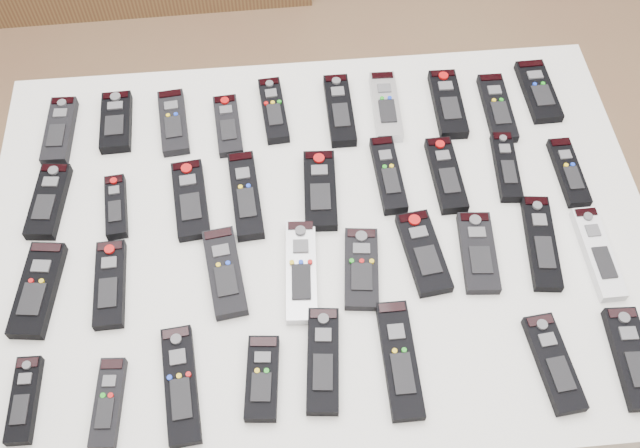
{
  "coord_description": "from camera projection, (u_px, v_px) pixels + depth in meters",
  "views": [
    {
      "loc": [
        -0.11,
        -0.65,
        1.91
      ],
      "look_at": [
        -0.05,
        0.06,
        0.8
      ],
      "focal_mm": 40.0,
      "sensor_mm": 36.0,
      "label": 1
    }
  ],
  "objects": [
    {
      "name": "remote_35",
      "position": [
        632.0,
        358.0,
        1.19
      ],
      "size": [
        0.06,
        0.18,
        0.02
      ],
      "primitive_type": "cube",
      "rotation": [
        0.0,
        0.0,
        -0.05
      ],
      "color": "black",
      "rests_on": "table"
    },
    {
      "name": "remote_22",
      "position": [
        301.0,
        271.0,
        1.28
      ],
      "size": [
        0.07,
        0.21,
        0.02
      ],
      "primitive_type": "cube",
      "rotation": [
        0.0,
        0.0,
        -0.06
      ],
      "color": "#B7B7BC",
      "rests_on": "table"
    },
    {
      "name": "remote_16",
      "position": [
        446.0,
        175.0,
        1.39
      ],
      "size": [
        0.06,
        0.17,
        0.02
      ],
      "primitive_type": "cube",
      "rotation": [
        0.0,
        0.0,
        0.03
      ],
      "color": "black",
      "rests_on": "table"
    },
    {
      "name": "remote_31",
      "position": [
        262.0,
        378.0,
        1.17
      ],
      "size": [
        0.06,
        0.15,
        0.02
      ],
      "primitive_type": "cube",
      "rotation": [
        0.0,
        0.0,
        -0.09
      ],
      "color": "black",
      "rests_on": "table"
    },
    {
      "name": "remote_26",
      "position": [
        541.0,
        243.0,
        1.31
      ],
      "size": [
        0.07,
        0.2,
        0.02
      ],
      "primitive_type": "cube",
      "rotation": [
        0.0,
        0.0,
        -0.12
      ],
      "color": "black",
      "rests_on": "table"
    },
    {
      "name": "remote_3",
      "position": [
        228.0,
        125.0,
        1.46
      ],
      "size": [
        0.06,
        0.16,
        0.02
      ],
      "primitive_type": "cube",
      "rotation": [
        0.0,
        0.0,
        0.07
      ],
      "color": "black",
      "rests_on": "table"
    },
    {
      "name": "remote_28",
      "position": [
        24.0,
        400.0,
        1.15
      ],
      "size": [
        0.04,
        0.14,
        0.02
      ],
      "primitive_type": "cube",
      "rotation": [
        0.0,
        0.0,
        -0.02
      ],
      "color": "black",
      "rests_on": "table"
    },
    {
      "name": "remote_8",
      "position": [
        497.0,
        108.0,
        1.49
      ],
      "size": [
        0.05,
        0.18,
        0.02
      ],
      "primitive_type": "cube",
      "rotation": [
        0.0,
        0.0,
        -0.02
      ],
      "color": "black",
      "rests_on": "table"
    },
    {
      "name": "remote_14",
      "position": [
        320.0,
        190.0,
        1.37
      ],
      "size": [
        0.07,
        0.18,
        0.02
      ],
      "primitive_type": "cube",
      "rotation": [
        0.0,
        0.0,
        -0.06
      ],
      "color": "black",
      "rests_on": "table"
    },
    {
      "name": "remote_5",
      "position": [
        340.0,
        110.0,
        1.48
      ],
      "size": [
        0.05,
        0.18,
        0.02
      ],
      "primitive_type": "cube",
      "rotation": [
        0.0,
        0.0,
        0.0
      ],
      "color": "black",
      "rests_on": "table"
    },
    {
      "name": "remote_11",
      "position": [
        116.0,
        207.0,
        1.35
      ],
      "size": [
        0.05,
        0.14,
        0.02
      ],
      "primitive_type": "cube",
      "rotation": [
        0.0,
        0.0,
        0.09
      ],
      "color": "black",
      "rests_on": "table"
    },
    {
      "name": "remote_25",
      "position": [
        478.0,
        252.0,
        1.3
      ],
      "size": [
        0.07,
        0.17,
        0.02
      ],
      "primitive_type": "cube",
      "rotation": [
        0.0,
        0.0,
        -0.08
      ],
      "color": "black",
      "rests_on": "table"
    },
    {
      "name": "remote_13",
      "position": [
        246.0,
        195.0,
        1.36
      ],
      "size": [
        0.06,
        0.2,
        0.02
      ],
      "primitive_type": "cube",
      "rotation": [
        0.0,
        0.0,
        0.07
      ],
      "color": "black",
      "rests_on": "table"
    },
    {
      "name": "table",
      "position": [
        320.0,
        246.0,
        1.39
      ],
      "size": [
        1.25,
        0.88,
        0.78
      ],
      "color": "white",
      "rests_on": "ground"
    },
    {
      "name": "ground",
      "position": [
        339.0,
        398.0,
        1.96
      ],
      "size": [
        4.0,
        4.0,
        0.0
      ],
      "primitive_type": "plane",
      "color": "#92654A",
      "rests_on": "ground"
    },
    {
      "name": "remote_29",
      "position": [
        108.0,
        403.0,
        1.15
      ],
      "size": [
        0.05,
        0.15,
        0.02
      ],
      "primitive_type": "cube",
      "rotation": [
        0.0,
        0.0,
        -0.07
      ],
      "color": "black",
      "rests_on": "table"
    },
    {
      "name": "remote_24",
      "position": [
        423.0,
        253.0,
        1.3
      ],
      "size": [
        0.08,
        0.17,
        0.02
      ],
      "primitive_type": "cube",
      "rotation": [
        0.0,
        0.0,
        0.12
      ],
      "color": "black",
      "rests_on": "table"
    },
    {
      "name": "remote_10",
      "position": [
        49.0,
        201.0,
        1.36
      ],
      "size": [
        0.07,
        0.17,
        0.02
      ],
      "primitive_type": "cube",
      "rotation": [
        0.0,
        0.0,
        -0.11
      ],
      "color": "black",
      "rests_on": "table"
    },
    {
      "name": "remote_2",
      "position": [
        173.0,
        122.0,
        1.47
      ],
      "size": [
        0.07,
        0.17,
        0.02
      ],
      "primitive_type": "cube",
      "rotation": [
        0.0,
        0.0,
        0.1
      ],
      "color": "black",
      "rests_on": "table"
    },
    {
      "name": "remote_21",
      "position": [
        225.0,
        272.0,
        1.27
      ],
      "size": [
        0.08,
        0.18,
        0.02
      ],
      "primitive_type": "cube",
      "rotation": [
        0.0,
        0.0,
        0.13
      ],
      "color": "black",
      "rests_on": "table"
    },
    {
      "name": "remote_0",
      "position": [
        60.0,
        131.0,
        1.45
      ],
      "size": [
        0.06,
        0.17,
        0.02
      ],
      "primitive_type": "cube",
      "rotation": [
        0.0,
        0.0,
        -0.04
      ],
      "color": "black",
      "rests_on": "table"
    },
    {
      "name": "remote_7",
      "position": [
        448.0,
        104.0,
        1.49
      ],
      "size": [
        0.06,
        0.18,
        0.02
      ],
      "primitive_type": "cube",
      "rotation": [
        0.0,
        0.0,
        -0.02
      ],
      "color": "black",
      "rests_on": "table"
    },
    {
      "name": "remote_12",
      "position": [
        190.0,
        200.0,
        1.36
      ],
      "size": [
        0.08,
        0.18,
        0.02
      ],
      "primitive_type": "cube",
      "rotation": [
        0.0,
        0.0,
        0.1
      ],
      "color": "black",
      "rests_on": "table"
    },
    {
      "name": "remote_1",
      "position": [
        116.0,
        122.0,
        1.47
      ],
      "size": [
        0.06,
        0.15,
        0.02
      ],
      "primitive_type": "cube",
      "rotation": [
        0.0,
        0.0,
        0.03
      ],
      "color": "black",
      "rests_on": "table"
    },
    {
      "name": "remote_23",
      "position": [
        361.0,
        268.0,
        1.28
      ],
      "size": [
        0.08,
        0.17,
        0.02
      ],
      "primitive_type": "cube",
      "rotation": [
        0.0,
        0.0,
        -0.11
      ],
      "color": "black",
      "rests_on": "table"
    },
    {
      "name": "remote_33",
      "position": [
        400.0,
        359.0,
        1.19
      ],
      "size": [
        0.05,
        0.21,
        0.02
      ],
      "primitive_type": "cube",
      "rotation": [
        0.0,
        0.0,
        0.0
      ],
      "color": "black",
      "rests_on": "table"
    },
    {
      "name": "remote_15",
      "position": [
        388.0,
        175.0,
        1.39
      ],
      "size": [
        0.05,
        0.18,
        0.02
      ],
      "primitive_type": "cube",
      "rotation": [
        0.0,
        0.0,
        0.04
      ],
      "color": "black",
      "rests_on": "table"
    },
    {
      "name": "remote_30",
      "position": [
        181.0,
        385.0,
        1.16
      ],
      "size": [
        0.07,
        0.2,
        0.02
      ],
      "primitive_type": "cube",
      "rotation": [
        0.0,
        0.0,
        0.09
      ],
      "color": "black",
      "rests_on": "table"
    },
    {
      "name": "remote_9",
      "position": [
        538.0,
        91.0,
        1.51
      ],
      "size": [
        0.06,
        0.17,
        0.02
      ],
      "primitive_type": "cube",
      "rotation": [
        0.0,
        0.0,
        0.02
      ],
      "color": "black",
      "rests_on": "table"
    },
    {
      "name": "remote_32",
      "position": [
        323.0,
        360.0,
        1.18
      ],
      "size": [
        0.07,
        0.19,
        0.02
      ],
      "primitive_type": "cube",
      "rotation": [
        0.0,
        0.0,
        -0.1
      ],
      "color": "black",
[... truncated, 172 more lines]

